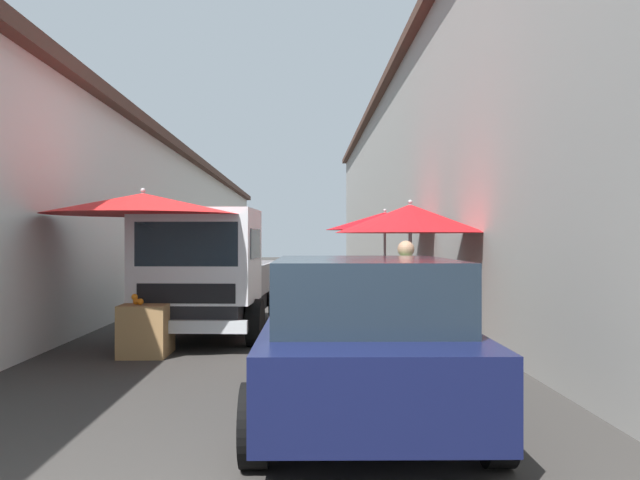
# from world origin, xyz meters

# --- Properties ---
(ground) EXTENTS (90.00, 90.00, 0.00)m
(ground) POSITION_xyz_m (13.50, 0.00, 0.00)
(ground) COLOR #33302D
(building_left_whitewash) EXTENTS (49.80, 7.50, 4.39)m
(building_left_whitewash) POSITION_xyz_m (15.75, 6.71, 2.20)
(building_left_whitewash) COLOR silver
(building_left_whitewash) RESTS_ON ground
(building_right_concrete) EXTENTS (49.80, 7.50, 6.77)m
(building_right_concrete) POSITION_xyz_m (15.75, -6.71, 3.40)
(building_right_concrete) COLOR gray
(building_right_concrete) RESTS_ON ground
(fruit_stall_far_left) EXTENTS (2.40, 2.40, 2.25)m
(fruit_stall_far_left) POSITION_xyz_m (7.40, -2.23, 1.74)
(fruit_stall_far_left) COLOR #9E9EA3
(fruit_stall_far_left) RESTS_ON ground
(fruit_stall_near_left) EXTENTS (2.59, 2.59, 2.29)m
(fruit_stall_near_left) POSITION_xyz_m (11.42, -2.27, 1.82)
(fruit_stall_near_left) COLOR #9E9EA3
(fruit_stall_near_left) RESTS_ON ground
(fruit_stall_near_right) EXTENTS (2.82, 2.82, 2.36)m
(fruit_stall_near_right) POSITION_xyz_m (6.32, 1.77, 1.87)
(fruit_stall_near_right) COLOR #9E9EA3
(fruit_stall_near_right) RESTS_ON ground
(hatchback_car) EXTENTS (3.93, 1.96, 1.45)m
(hatchback_car) POSITION_xyz_m (2.68, -1.05, 0.74)
(hatchback_car) COLOR #0F1438
(hatchback_car) RESTS_ON ground
(delivery_truck) EXTENTS (5.01, 2.19, 2.08)m
(delivery_truck) POSITION_xyz_m (7.62, 1.06, 1.04)
(delivery_truck) COLOR black
(delivery_truck) RESTS_ON ground
(vendor_by_crates) EXTENTS (0.58, 0.40, 1.60)m
(vendor_by_crates) POSITION_xyz_m (5.26, -1.82, 0.92)
(vendor_by_crates) COLOR #232328
(vendor_by_crates) RESTS_ON ground
(vendor_in_shade) EXTENTS (0.28, 0.61, 1.51)m
(vendor_in_shade) POSITION_xyz_m (17.79, 1.42, 0.86)
(vendor_in_shade) COLOR #232328
(vendor_in_shade) RESTS_ON ground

